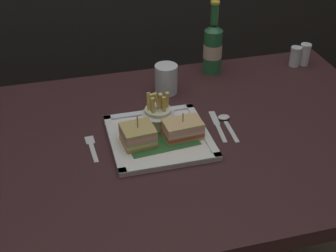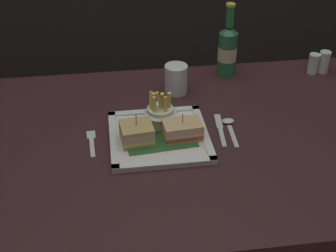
# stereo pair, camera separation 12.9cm
# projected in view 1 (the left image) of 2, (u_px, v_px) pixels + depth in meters

# --- Properties ---
(dining_table) EXTENTS (1.29, 0.83, 0.75)m
(dining_table) POSITION_uv_depth(u_px,v_px,m) (176.00, 172.00, 1.39)
(dining_table) COLOR #341B1E
(dining_table) RESTS_ON ground_plane
(square_plate) EXTENTS (0.27, 0.27, 0.02)m
(square_plate) POSITION_uv_depth(u_px,v_px,m) (159.00, 138.00, 1.30)
(square_plate) COLOR white
(square_plate) RESTS_ON dining_table
(sandwich_half_left) EXTENTS (0.09, 0.09, 0.09)m
(sandwich_half_left) POSITION_uv_depth(u_px,v_px,m) (138.00, 135.00, 1.26)
(sandwich_half_left) COLOR tan
(sandwich_half_left) RESTS_ON square_plate
(sandwich_half_right) EXTENTS (0.11, 0.07, 0.07)m
(sandwich_half_right) POSITION_uv_depth(u_px,v_px,m) (183.00, 129.00, 1.29)
(sandwich_half_right) COLOR tan
(sandwich_half_right) RESTS_ON square_plate
(fries_cup) EXTENTS (0.09, 0.09, 0.11)m
(fries_cup) POSITION_uv_depth(u_px,v_px,m) (158.00, 113.00, 1.32)
(fries_cup) COLOR white
(fries_cup) RESTS_ON square_plate
(beer_bottle) EXTENTS (0.06, 0.06, 0.25)m
(beer_bottle) POSITION_uv_depth(u_px,v_px,m) (213.00, 47.00, 1.59)
(beer_bottle) COLOR #286D3D
(beer_bottle) RESTS_ON dining_table
(water_glass) EXTENTS (0.07, 0.07, 0.09)m
(water_glass) POSITION_uv_depth(u_px,v_px,m) (166.00, 80.00, 1.50)
(water_glass) COLOR silver
(water_glass) RESTS_ON dining_table
(fork) EXTENTS (0.03, 0.12, 0.00)m
(fork) POSITION_uv_depth(u_px,v_px,m) (92.00, 147.00, 1.28)
(fork) COLOR silver
(fork) RESTS_ON dining_table
(knife) EXTENTS (0.03, 0.16, 0.00)m
(knife) POSITION_uv_depth(u_px,v_px,m) (217.00, 125.00, 1.36)
(knife) COLOR silver
(knife) RESTS_ON dining_table
(spoon) EXTENTS (0.04, 0.14, 0.01)m
(spoon) POSITION_uv_depth(u_px,v_px,m) (226.00, 121.00, 1.38)
(spoon) COLOR silver
(spoon) RESTS_ON dining_table
(salt_shaker) EXTENTS (0.04, 0.04, 0.07)m
(salt_shaker) POSITION_uv_depth(u_px,v_px,m) (295.00, 58.00, 1.66)
(salt_shaker) COLOR silver
(salt_shaker) RESTS_ON dining_table
(pepper_shaker) EXTENTS (0.04, 0.04, 0.08)m
(pepper_shaker) POSITION_uv_depth(u_px,v_px,m) (305.00, 56.00, 1.67)
(pepper_shaker) COLOR silver
(pepper_shaker) RESTS_ON dining_table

